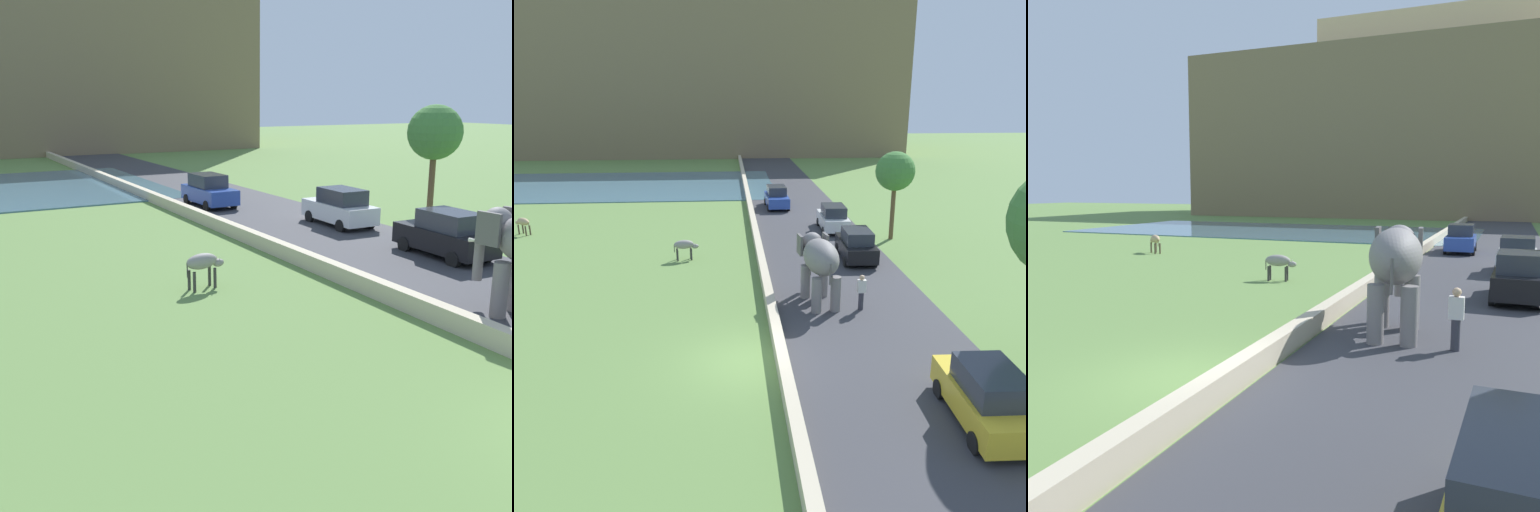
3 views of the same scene
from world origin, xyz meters
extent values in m
cube|color=#38383D|center=(5.00, 20.00, 0.03)|extent=(7.00, 120.00, 0.06)
cube|color=beige|center=(1.20, 18.00, 0.28)|extent=(0.40, 110.00, 0.57)
cylinder|color=slate|center=(2.90, 5.65, 0.80)|extent=(0.44, 0.44, 1.60)
ellipsoid|color=slate|center=(3.25, 6.24, 2.42)|extent=(1.11, 1.02, 1.10)
cube|color=#575454|center=(2.67, 6.03, 2.46)|extent=(0.21, 0.71, 0.90)
cylinder|color=slate|center=(3.19, 6.71, 1.54)|extent=(0.28, 0.28, 1.50)
cone|color=silver|center=(2.98, 6.62, 1.99)|extent=(0.19, 0.57, 0.17)
cone|color=silver|center=(3.41, 6.67, 1.99)|extent=(0.19, 0.57, 0.17)
cube|color=#2D4CA8|center=(3.42, 25.64, 0.70)|extent=(1.78, 4.04, 0.80)
cube|color=#2D333D|center=(3.42, 25.84, 1.45)|extent=(1.49, 2.23, 0.70)
cylinder|color=black|center=(4.26, 24.36, 0.30)|extent=(0.19, 0.60, 0.60)
cylinder|color=black|center=(2.65, 24.32, 0.30)|extent=(0.19, 0.60, 0.60)
cylinder|color=black|center=(4.20, 26.95, 0.30)|extent=(0.19, 0.60, 0.60)
cylinder|color=black|center=(2.59, 26.92, 0.30)|extent=(0.19, 0.60, 0.60)
cube|color=black|center=(6.58, 11.26, 0.70)|extent=(1.82, 4.05, 0.80)
cube|color=#2D333D|center=(6.57, 11.06, 1.45)|extent=(1.51, 2.24, 0.70)
cylinder|color=black|center=(5.81, 12.59, 0.30)|extent=(0.20, 0.60, 0.60)
cylinder|color=black|center=(7.42, 12.54, 0.30)|extent=(0.20, 0.60, 0.60)
cylinder|color=black|center=(5.73, 9.99, 0.30)|extent=(0.20, 0.60, 0.60)
cylinder|color=black|center=(7.34, 9.94, 0.30)|extent=(0.20, 0.60, 0.60)
cube|color=white|center=(6.58, 17.93, 0.70)|extent=(1.82, 4.05, 0.80)
cube|color=#2D333D|center=(6.57, 17.73, 1.45)|extent=(1.51, 2.24, 0.70)
cylinder|color=black|center=(5.81, 19.25, 0.30)|extent=(0.20, 0.60, 0.60)
cylinder|color=black|center=(7.42, 19.20, 0.30)|extent=(0.20, 0.60, 0.60)
cylinder|color=black|center=(5.73, 16.65, 0.30)|extent=(0.20, 0.60, 0.60)
cylinder|color=black|center=(7.34, 16.61, 0.30)|extent=(0.20, 0.60, 0.60)
ellipsoid|color=gray|center=(-3.07, 12.02, 0.90)|extent=(1.16, 0.62, 0.50)
cylinder|color=#373533|center=(-2.72, 12.24, 0.33)|extent=(0.10, 0.10, 0.65)
cylinder|color=#373533|center=(-2.66, 11.94, 0.33)|extent=(0.10, 0.10, 0.65)
cylinder|color=#373533|center=(-3.47, 12.11, 0.33)|extent=(0.10, 0.10, 0.65)
cylinder|color=#373533|center=(-3.42, 11.81, 0.33)|extent=(0.10, 0.10, 0.65)
ellipsoid|color=gray|center=(-2.45, 12.13, 0.75)|extent=(0.43, 0.30, 0.26)
cone|color=beige|center=(-2.46, 12.22, 0.92)|extent=(0.04, 0.04, 0.12)
cone|color=beige|center=(-2.43, 12.04, 0.92)|extent=(0.04, 0.04, 0.12)
cylinder|color=#373533|center=(-3.60, 11.93, 0.70)|extent=(0.04, 0.04, 0.45)
cylinder|color=brown|center=(9.92, 15.50, 1.76)|extent=(0.28, 0.28, 3.52)
sphere|color=#427A38|center=(9.92, 15.50, 4.37)|extent=(2.45, 2.45, 2.45)
camera|label=1|loc=(-10.45, -4.94, 5.84)|focal=42.81mm
camera|label=2|loc=(-0.48, -16.39, 8.93)|focal=36.60mm
camera|label=3|loc=(6.17, -9.51, 4.02)|focal=38.16mm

